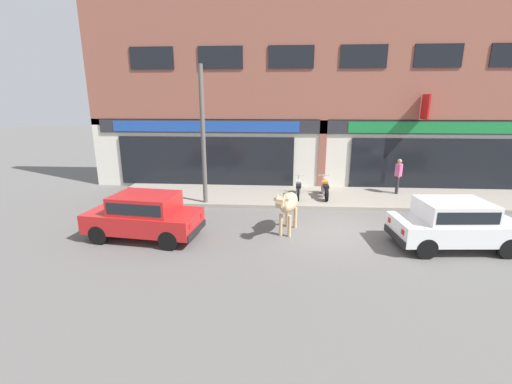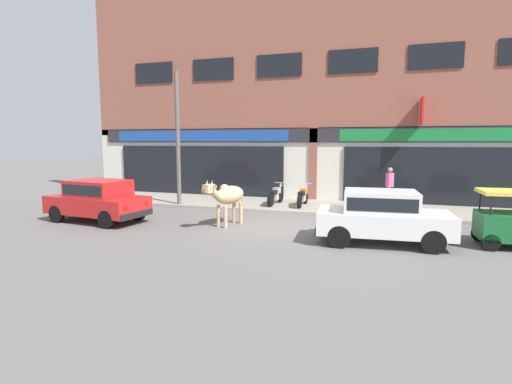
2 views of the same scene
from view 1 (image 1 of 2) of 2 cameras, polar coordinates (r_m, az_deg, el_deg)
ground_plane at (r=12.10m, az=13.66°, el=-6.19°), size 90.00×90.00×0.00m
sidewalk at (r=15.77m, az=11.39°, el=-0.77°), size 19.00×3.46×0.14m
shop_building at (r=17.17m, az=11.43°, el=17.08°), size 23.00×1.40×10.33m
cow at (r=11.29m, az=5.36°, el=-1.96°), size 0.91×2.11×1.61m
car_0 at (r=11.71m, az=30.12°, el=-4.36°), size 3.70×1.86×1.46m
car_1 at (r=11.41m, az=-18.10°, el=-3.49°), size 3.74×2.01×1.46m
motorcycle_0 at (r=15.24m, az=7.11°, el=0.64°), size 0.52×1.81×0.88m
motorcycle_1 at (r=15.35m, az=11.41°, el=0.56°), size 0.52×1.81×0.88m
pedestrian at (r=16.81m, az=22.65°, el=3.04°), size 0.32×0.49×1.60m
utility_pole at (r=14.03m, az=-8.81°, el=9.13°), size 0.18×0.18×5.49m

